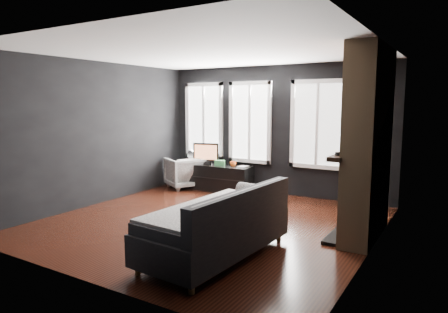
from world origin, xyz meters
The scene contains 18 objects.
floor centered at (0.00, 0.00, 0.00)m, with size 5.00×5.00×0.00m, color black.
ceiling centered at (0.00, 0.00, 2.70)m, with size 5.00×5.00×0.00m, color white.
wall_back centered at (0.00, 2.50, 1.35)m, with size 5.00×0.02×2.70m, color black.
wall_left centered at (-2.50, 0.00, 1.35)m, with size 0.02×5.00×2.70m, color black.
wall_right centered at (2.50, 0.00, 1.35)m, with size 0.02×5.00×2.70m, color black.
windows centered at (-0.45, 2.46, 2.38)m, with size 4.00×0.16×1.76m, color white, non-canonical shape.
fireplace centered at (2.30, 0.60, 1.35)m, with size 0.70×1.62×2.70m, color #93724C, non-canonical shape.
sofa centered at (0.87, -1.16, 0.46)m, with size 1.06×2.12×0.91m, color black, non-canonical shape.
stripe_pillow centered at (1.14, -0.56, 0.66)m, with size 0.09×0.37×0.37m, color gray.
armchair centered at (-1.95, 1.95, 0.39)m, with size 0.75×0.70×0.77m, color white.
media_console centered at (-1.20, 2.10, 0.28)m, with size 1.64×0.51×0.56m, color black, non-canonical shape.
monitor centered at (-1.46, 2.10, 0.83)m, with size 0.60×0.13×0.54m, color black, non-canonical shape.
desk_fan centered at (-1.83, 2.05, 0.72)m, with size 0.22×0.22×0.31m, color #9E9E9E, non-canonical shape.
mug centered at (-0.77, 2.11, 0.63)m, with size 0.14×0.11×0.14m, color #DA5A1A.
book centered at (-0.64, 2.17, 0.68)m, with size 0.17×0.02×0.24m, color #9E997D.
storage_box centered at (-1.08, 2.06, 0.62)m, with size 0.21×0.13×0.12m, color #357741.
mantel_vase centered at (2.05, 1.05, 1.33)m, with size 0.20×0.20×0.20m, color gold.
mantel_clock centered at (2.05, 0.05, 1.25)m, with size 0.13×0.13×0.04m, color black.
Camera 1 is at (3.46, -5.24, 1.93)m, focal length 32.00 mm.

